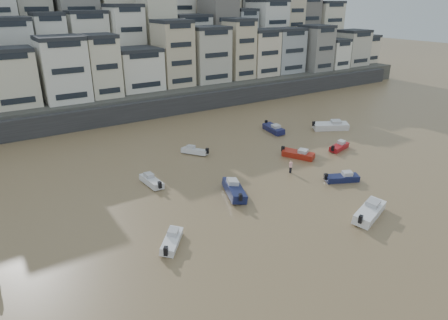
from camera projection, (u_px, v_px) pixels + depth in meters
harbor_wall at (149, 109)px, 77.75m from camera, size 140.00×3.00×3.50m
hillside at (103, 34)px, 106.86m from camera, size 141.04×66.00×50.00m
boat_a at (370, 210)px, 42.26m from camera, size 6.43×3.95×1.67m
boat_b at (342, 177)px, 50.68m from camera, size 4.89×3.35×1.28m
boat_c at (234, 188)px, 47.12m from camera, size 3.94×6.32×1.64m
boat_d at (339, 146)px, 61.40m from camera, size 4.81×2.66×1.25m
boat_e at (298, 153)px, 58.23m from camera, size 3.73×5.33×1.40m
boat_f at (151, 180)px, 49.79m from camera, size 1.82×4.75×1.27m
boat_g at (331, 125)px, 70.66m from camera, size 6.94×5.06×1.83m
boat_h at (195, 150)px, 59.72m from camera, size 3.72×4.44×1.20m
boat_i at (274, 128)px, 69.60m from camera, size 2.75×5.86×1.54m
boat_j at (172, 239)px, 37.47m from camera, size 4.05×4.46×1.24m
person_pink at (291, 167)px, 53.11m from camera, size 0.44×0.44×1.74m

